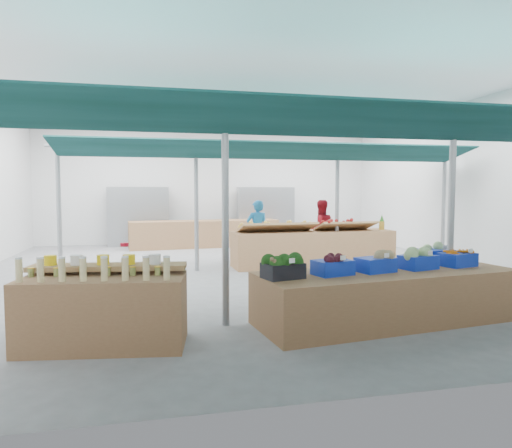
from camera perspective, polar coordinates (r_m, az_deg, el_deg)
The scene contains 23 objects.
floor at distance 10.52m, azimuth -1.69°, elevation -6.11°, with size 13.00×13.00×0.00m, color slate.
hall at distance 11.80m, azimuth -3.03°, elevation 7.88°, with size 13.00×13.00×13.00m.
pole_grid at distance 8.84m, azimuth 5.22°, elevation 3.76°, with size 10.00×4.60×3.00m.
awnings at distance 8.89m, azimuth 5.26°, elevation 10.02°, with size 9.50×7.08×0.30m.
back_shelving_left at distance 16.21m, azimuth -14.46°, elevation 0.88°, with size 2.00×0.50×2.00m, color #B23F33.
back_shelving_right at distance 16.67m, azimuth 1.20°, elevation 1.09°, with size 2.00×0.50×2.00m, color #B23F33.
bottle_shelf at distance 5.85m, azimuth -18.36°, elevation -9.93°, with size 2.00×1.37×1.12m.
veg_counter at distance 6.83m, azimuth 16.07°, elevation -8.68°, with size 3.76×1.25×0.73m, color brown.
fruit_counter at distance 11.56m, azimuth 7.18°, elevation -3.03°, with size 4.08×0.97×0.87m, color brown.
far_counter at distance 15.48m, azimuth -6.40°, elevation -1.21°, with size 4.97×0.99×0.89m, color brown.
vendor_left at distance 12.24m, azimuth 0.16°, elevation -0.83°, with size 0.59×0.39×1.63m, color #18649C.
vendor_right at distance 12.75m, azimuth 8.07°, elevation -0.67°, with size 0.79×0.62×1.63m, color maroon.
crate_broccoli at distance 5.93m, azimuth 3.39°, elevation -5.28°, with size 0.57×0.47×0.35m.
crate_beets at distance 6.26m, azimuth 9.56°, elevation -5.08°, with size 0.57×0.47×0.29m.
crate_celeriac at distance 6.62m, azimuth 14.69°, elevation -4.57°, with size 0.57×0.47×0.31m.
crate_cabbage at distance 7.05m, azimuth 19.60°, elevation -4.03°, with size 0.57×0.47×0.35m.
crate_carrots at distance 7.54m, azimuth 23.88°, elevation -3.99°, with size 0.57×0.47×0.29m.
sparrow at distance 5.74m, azimuth 2.37°, elevation -4.69°, with size 0.12×0.09×0.11m.
pole_ribbon at distance 6.75m, azimuth -16.11°, elevation -2.67°, with size 0.12×0.12×0.28m.
apple_heap_yellow at distance 11.09m, azimuth 2.73°, elevation -0.17°, with size 1.94×0.83×0.27m.
apple_heap_red at distance 11.74m, azimuth 11.13°, elevation -0.01°, with size 1.55×0.80×0.27m.
pineapple at distance 12.22m, azimuth 15.44°, elevation 0.15°, with size 0.14×0.14×0.39m.
crate_extra at distance 7.88m, azimuth 21.52°, elevation -3.34°, with size 0.52×0.42×0.32m.
Camera 1 is at (-1.94, -10.17, 1.85)m, focal length 32.00 mm.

